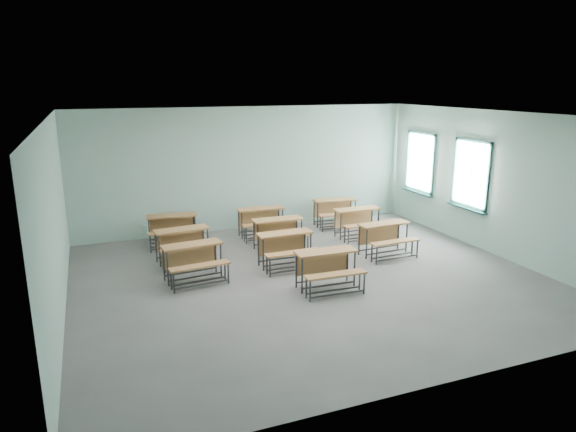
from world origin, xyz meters
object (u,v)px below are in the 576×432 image
Objects in this scene: desk_unit_r0c1 at (328,264)px; desk_unit_r2c0 at (183,240)px; desk_unit_r2c2 at (359,219)px; desk_unit_r3c1 at (262,218)px; desk_unit_r3c0 at (172,225)px; desk_unit_r3c2 at (336,209)px; desk_unit_r1c1 at (287,245)px; desk_unit_r1c2 at (386,234)px; desk_unit_r1c0 at (194,257)px; desk_unit_r2c1 at (279,230)px.

desk_unit_r0c1 and desk_unit_r2c0 have the same top height.
desk_unit_r3c1 is (-2.24, 0.94, 0.00)m from desk_unit_r2c2.
desk_unit_r3c0 is 4.39m from desk_unit_r3c2.
desk_unit_r1c1 and desk_unit_r3c2 have the same top height.
desk_unit_r1c1 and desk_unit_r3c1 have the same top height.
desk_unit_r3c1 is (-2.13, 2.38, 0.00)m from desk_unit_r1c2.
desk_unit_r1c0 and desk_unit_r3c2 have the same top height.
desk_unit_r2c2 is at bearing 82.75° from desk_unit_r1c2.
desk_unit_r1c0 is at bearing -143.29° from desk_unit_r3c2.
desk_unit_r2c2 is (2.18, 2.74, 0.00)m from desk_unit_r0c1.
desk_unit_r0c1 and desk_unit_r3c1 have the same top height.
desk_unit_r2c1 is 0.95× the size of desk_unit_r3c2.
desk_unit_r2c1 is at bearing -141.14° from desk_unit_r3c2.
desk_unit_r0c1 is 1.02× the size of desk_unit_r2c2.
desk_unit_r2c1 and desk_unit_r2c2 have the same top height.
desk_unit_r3c1 is at bearing 93.08° from desk_unit_r2c1.
desk_unit_r1c2 is at bearing -3.15° from desk_unit_r1c1.
desk_unit_r0c1 and desk_unit_r2c1 have the same top height.
desk_unit_r1c0 is (-2.25, 1.34, 0.00)m from desk_unit_r0c1.
desk_unit_r2c1 is at bearing 22.31° from desk_unit_r1c0.
desk_unit_r3c1 is at bearing 22.36° from desk_unit_r2c0.
desk_unit_r2c0 is (-4.31, 1.19, 0.00)m from desk_unit_r1c2.
desk_unit_r3c1 is 0.96× the size of desk_unit_r3c2.
desk_unit_r2c0 and desk_unit_r2c1 have the same top height.
desk_unit_r2c1 is at bearing -5.35° from desk_unit_r2c0.
desk_unit_r2c2 is 2.43m from desk_unit_r3c1.
desk_unit_r1c0 is at bearing 151.38° from desk_unit_r0c1.
desk_unit_r2c0 is 2.49m from desk_unit_r3c1.
desk_unit_r2c2 is (2.46, 1.33, 0.00)m from desk_unit_r1c1.
desk_unit_r3c1 is (2.18, 1.19, 0.00)m from desk_unit_r2c0.
desk_unit_r2c0 is at bearing -177.74° from desk_unit_r2c1.
desk_unit_r1c0 is 4.65m from desk_unit_r2c2.
desk_unit_r1c0 is 1.97m from desk_unit_r1c1.
desk_unit_r1c1 is 0.99× the size of desk_unit_r2c1.
desk_unit_r2c2 is at bearing 6.94° from desk_unit_r2c1.
desk_unit_r2c0 is at bearing 134.12° from desk_unit_r0c1.
desk_unit_r2c0 is at bearing -149.51° from desk_unit_r3c1.
desk_unit_r1c1 and desk_unit_r2c2 have the same top height.
desk_unit_r0c1 is at bearing -150.51° from desk_unit_r1c2.
desk_unit_r3c0 is (-4.34, 2.50, 0.00)m from desk_unit_r1c2.
desk_unit_r2c0 is at bearing -155.83° from desk_unit_r3c2.
desk_unit_r3c0 and desk_unit_r3c1 have the same top height.
desk_unit_r1c0 is 1.05× the size of desk_unit_r2c1.
desk_unit_r0c1 is 3.50m from desk_unit_r2c2.
desk_unit_r3c0 is at bearing 129.43° from desk_unit_r1c1.
desk_unit_r3c2 is at bearing 24.47° from desk_unit_r1c0.
desk_unit_r0c1 is at bearing -54.00° from desk_unit_r3c0.
desk_unit_r1c0 is 5.06m from desk_unit_r3c2.
desk_unit_r1c2 is at bearing -21.65° from desk_unit_r2c0.
desk_unit_r2c0 is 1.04× the size of desk_unit_r3c1.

